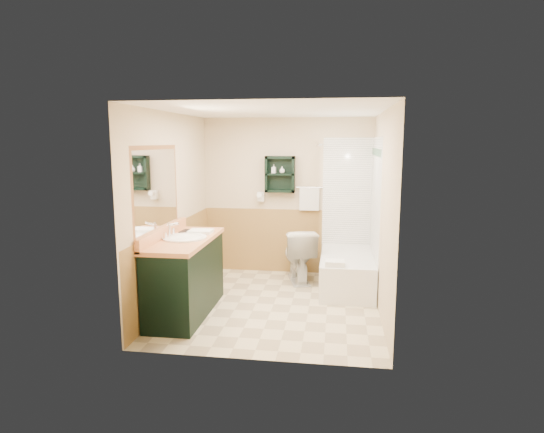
{
  "coord_description": "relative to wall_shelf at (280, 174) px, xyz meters",
  "views": [
    {
      "loc": [
        0.76,
        -5.45,
        2.04
      ],
      "look_at": [
        -0.05,
        0.2,
        1.1
      ],
      "focal_mm": 30.0,
      "sensor_mm": 36.0,
      "label": 1
    }
  ],
  "objects": [
    {
      "name": "floor",
      "position": [
        0.1,
        -1.41,
        -1.55
      ],
      "size": [
        3.0,
        3.0,
        0.0
      ],
      "primitive_type": "plane",
      "color": "beige",
      "rests_on": "ground"
    },
    {
      "name": "back_wall",
      "position": [
        0.1,
        0.11,
        -0.35
      ],
      "size": [
        2.6,
        0.04,
        2.4
      ],
      "primitive_type": "cube",
      "color": "beige",
      "rests_on": "ground"
    },
    {
      "name": "left_wall",
      "position": [
        -1.22,
        -1.41,
        -0.35
      ],
      "size": [
        0.04,
        3.0,
        2.4
      ],
      "primitive_type": "cube",
      "color": "beige",
      "rests_on": "ground"
    },
    {
      "name": "right_wall",
      "position": [
        1.42,
        -1.41,
        -0.35
      ],
      "size": [
        0.04,
        3.0,
        2.4
      ],
      "primitive_type": "cube",
      "color": "beige",
      "rests_on": "ground"
    },
    {
      "name": "ceiling",
      "position": [
        0.1,
        -1.41,
        0.87
      ],
      "size": [
        2.6,
        3.0,
        0.04
      ],
      "primitive_type": "cube",
      "color": "white",
      "rests_on": "back_wall"
    },
    {
      "name": "wainscot_left",
      "position": [
        -1.19,
        -1.41,
        -1.05
      ],
      "size": [
        2.98,
        2.98,
        1.0
      ],
      "primitive_type": null,
      "color": "tan",
      "rests_on": "left_wall"
    },
    {
      "name": "wainscot_back",
      "position": [
        0.1,
        0.08,
        -1.05
      ],
      "size": [
        2.58,
        2.58,
        1.0
      ],
      "primitive_type": null,
      "color": "tan",
      "rests_on": "back_wall"
    },
    {
      "name": "mirror_frame",
      "position": [
        -1.17,
        -1.96,
        -0.05
      ],
      "size": [
        1.3,
        1.3,
        1.0
      ],
      "primitive_type": null,
      "color": "brown",
      "rests_on": "left_wall"
    },
    {
      "name": "mirror_glass",
      "position": [
        -1.17,
        -1.96,
        -0.05
      ],
      "size": [
        1.2,
        1.2,
        0.9
      ],
      "primitive_type": null,
      "color": "white",
      "rests_on": "left_wall"
    },
    {
      "name": "tile_right",
      "position": [
        1.38,
        -0.66,
        -0.5
      ],
      "size": [
        1.5,
        1.5,
        2.1
      ],
      "primitive_type": null,
      "color": "white",
      "rests_on": "right_wall"
    },
    {
      "name": "tile_back",
      "position": [
        1.13,
        0.07,
        -0.5
      ],
      "size": [
        0.95,
        0.95,
        2.1
      ],
      "primitive_type": null,
      "color": "white",
      "rests_on": "back_wall"
    },
    {
      "name": "tile_accent",
      "position": [
        1.37,
        -0.66,
        0.35
      ],
      "size": [
        1.5,
        1.5,
        0.1
      ],
      "primitive_type": null,
      "color": "#164D2D",
      "rests_on": "right_wall"
    },
    {
      "name": "wall_shelf",
      "position": [
        0.0,
        0.0,
        0.0
      ],
      "size": [
        0.45,
        0.15,
        0.55
      ],
      "primitive_type": "cube",
      "color": "black",
      "rests_on": "back_wall"
    },
    {
      "name": "hair_dryer",
      "position": [
        -0.3,
        0.02,
        -0.35
      ],
      "size": [
        0.1,
        0.24,
        0.18
      ],
      "primitive_type": null,
      "color": "white",
      "rests_on": "back_wall"
    },
    {
      "name": "towel_bar",
      "position": [
        0.45,
        0.04,
        -0.2
      ],
      "size": [
        0.4,
        0.06,
        0.4
      ],
      "primitive_type": null,
      "color": "white",
      "rests_on": "back_wall"
    },
    {
      "name": "curtain_rod",
      "position": [
        0.63,
        -0.66,
        0.45
      ],
      "size": [
        0.03,
        1.6,
        0.03
      ],
      "primitive_type": "cylinder",
      "rotation": [
        1.57,
        0.0,
        0.0
      ],
      "color": "silver",
      "rests_on": "back_wall"
    },
    {
      "name": "shower_curtain",
      "position": [
        0.63,
        -0.48,
        -0.4
      ],
      "size": [
        1.05,
        1.05,
        1.7
      ],
      "primitive_type": null,
      "color": "beige",
      "rests_on": "curtain_rod"
    },
    {
      "name": "vanity",
      "position": [
        -0.89,
        -1.85,
        -1.09
      ],
      "size": [
        0.59,
        1.45,
        0.92
      ],
      "primitive_type": "cube",
      "color": "black",
      "rests_on": "ground"
    },
    {
      "name": "bathtub",
      "position": [
        1.03,
        -0.6,
        -1.31
      ],
      "size": [
        0.72,
        1.5,
        0.48
      ],
      "primitive_type": "cube",
      "color": "white",
      "rests_on": "ground"
    },
    {
      "name": "toilet",
      "position": [
        0.33,
        -0.37,
        -1.16
      ],
      "size": [
        0.63,
        0.88,
        0.78
      ],
      "primitive_type": "imported",
      "rotation": [
        0.0,
        0.0,
        3.39
      ],
      "color": "white",
      "rests_on": "ground"
    },
    {
      "name": "counter_towel",
      "position": [
        -0.8,
        -1.53,
        -0.61
      ],
      "size": [
        0.28,
        0.22,
        0.04
      ],
      "primitive_type": "cube",
      "color": "white",
      "rests_on": "vanity"
    },
    {
      "name": "vanity_book",
      "position": [
        -1.06,
        -1.48,
        -0.53
      ],
      "size": [
        0.15,
        0.03,
        0.2
      ],
      "primitive_type": "imported",
      "rotation": [
        0.0,
        0.0,
        -0.08
      ],
      "color": "black",
      "rests_on": "vanity"
    },
    {
      "name": "tub_towel",
      "position": [
        0.86,
        -1.21,
        -1.04
      ],
      "size": [
        0.24,
        0.2,
        0.07
      ],
      "primitive_type": "cube",
      "color": "white",
      "rests_on": "bathtub"
    },
    {
      "name": "soap_bottle_a",
      "position": [
        -0.09,
        -0.01,
        0.05
      ],
      "size": [
        0.07,
        0.14,
        0.06
      ],
      "primitive_type": "imported",
      "rotation": [
        0.0,
        0.0,
        -0.08
      ],
      "color": "white",
      "rests_on": "wall_shelf"
    },
    {
      "name": "soap_bottle_b",
      "position": [
        0.03,
        -0.01,
        0.06
      ],
      "size": [
        0.09,
        0.11,
        0.08
      ],
      "primitive_type": "imported",
      "rotation": [
        0.0,
        0.0,
        0.11
      ],
      "color": "white",
      "rests_on": "wall_shelf"
    }
  ]
}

